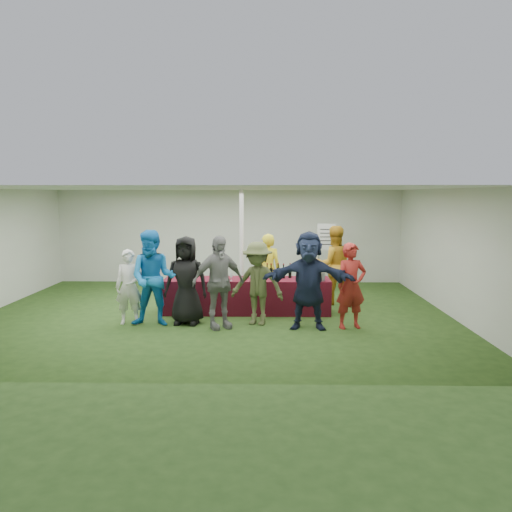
{
  "coord_description": "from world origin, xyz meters",
  "views": [
    {
      "loc": [
        1.07,
        -10.54,
        2.58
      ],
      "look_at": [
        0.86,
        0.16,
        1.25
      ],
      "focal_mm": 35.0,
      "sensor_mm": 36.0,
      "label": 1
    }
  ],
  "objects_px": {
    "staff_pourer": "(268,269)",
    "dump_bucket": "(319,277)",
    "customer_2": "(186,280)",
    "customer_4": "(257,283)",
    "wine_list_sign": "(327,242)",
    "serving_table": "(247,296)",
    "customer_1": "(153,278)",
    "customer_5": "(309,280)",
    "staff_back": "(334,265)",
    "customer_6": "(351,286)",
    "customer_3": "(218,282)",
    "customer_0": "(129,287)"
  },
  "relations": [
    {
      "from": "wine_list_sign",
      "to": "serving_table",
      "type": "bearing_deg",
      "value": -128.42
    },
    {
      "from": "customer_1",
      "to": "customer_5",
      "type": "bearing_deg",
      "value": -1.96
    },
    {
      "from": "customer_2",
      "to": "customer_6",
      "type": "distance_m",
      "value": 3.24
    },
    {
      "from": "customer_2",
      "to": "customer_4",
      "type": "bearing_deg",
      "value": 4.07
    },
    {
      "from": "staff_back",
      "to": "dump_bucket",
      "type": "bearing_deg",
      "value": 61.19
    },
    {
      "from": "staff_back",
      "to": "customer_3",
      "type": "distance_m",
      "value": 3.37
    },
    {
      "from": "dump_bucket",
      "to": "customer_5",
      "type": "bearing_deg",
      "value": -106.35
    },
    {
      "from": "customer_0",
      "to": "customer_5",
      "type": "relative_size",
      "value": 0.79
    },
    {
      "from": "customer_2",
      "to": "customer_5",
      "type": "distance_m",
      "value": 2.42
    },
    {
      "from": "dump_bucket",
      "to": "customer_1",
      "type": "height_order",
      "value": "customer_1"
    },
    {
      "from": "customer_5",
      "to": "customer_6",
      "type": "bearing_deg",
      "value": 7.24
    },
    {
      "from": "staff_back",
      "to": "customer_2",
      "type": "distance_m",
      "value": 3.72
    },
    {
      "from": "customer_3",
      "to": "customer_6",
      "type": "distance_m",
      "value": 2.55
    },
    {
      "from": "wine_list_sign",
      "to": "customer_1",
      "type": "relative_size",
      "value": 0.95
    },
    {
      "from": "customer_1",
      "to": "customer_5",
      "type": "relative_size",
      "value": 1.0
    },
    {
      "from": "staff_pourer",
      "to": "customer_5",
      "type": "distance_m",
      "value": 2.19
    },
    {
      "from": "dump_bucket",
      "to": "customer_1",
      "type": "xyz_separation_m",
      "value": [
        -3.33,
        -0.9,
        0.11
      ]
    },
    {
      "from": "staff_back",
      "to": "customer_1",
      "type": "xyz_separation_m",
      "value": [
        -3.81,
        -2.07,
        0.02
      ]
    },
    {
      "from": "staff_pourer",
      "to": "staff_back",
      "type": "height_order",
      "value": "staff_back"
    },
    {
      "from": "serving_table",
      "to": "customer_2",
      "type": "bearing_deg",
      "value": -140.35
    },
    {
      "from": "dump_bucket",
      "to": "customer_2",
      "type": "bearing_deg",
      "value": -164.56
    },
    {
      "from": "wine_list_sign",
      "to": "customer_2",
      "type": "bearing_deg",
      "value": -132.19
    },
    {
      "from": "wine_list_sign",
      "to": "customer_6",
      "type": "xyz_separation_m",
      "value": [
        0.02,
        -3.8,
        -0.49
      ]
    },
    {
      "from": "customer_4",
      "to": "customer_5",
      "type": "distance_m",
      "value": 1.03
    },
    {
      "from": "serving_table",
      "to": "customer_6",
      "type": "bearing_deg",
      "value": -31.0
    },
    {
      "from": "staff_pourer",
      "to": "customer_2",
      "type": "distance_m",
      "value": 2.38
    },
    {
      "from": "wine_list_sign",
      "to": "customer_1",
      "type": "height_order",
      "value": "customer_1"
    },
    {
      "from": "wine_list_sign",
      "to": "customer_5",
      "type": "bearing_deg",
      "value": -101.82
    },
    {
      "from": "wine_list_sign",
      "to": "staff_back",
      "type": "distance_m",
      "value": 1.67
    },
    {
      "from": "staff_pourer",
      "to": "dump_bucket",
      "type": "bearing_deg",
      "value": 140.07
    },
    {
      "from": "customer_3",
      "to": "customer_6",
      "type": "relative_size",
      "value": 1.09
    },
    {
      "from": "staff_pourer",
      "to": "customer_3",
      "type": "relative_size",
      "value": 0.93
    },
    {
      "from": "wine_list_sign",
      "to": "customer_3",
      "type": "relative_size",
      "value": 1.0
    },
    {
      "from": "dump_bucket",
      "to": "staff_pourer",
      "type": "bearing_deg",
      "value": 137.52
    },
    {
      "from": "customer_3",
      "to": "customer_2",
      "type": "bearing_deg",
      "value": 124.54
    },
    {
      "from": "serving_table",
      "to": "wine_list_sign",
      "type": "height_order",
      "value": "wine_list_sign"
    },
    {
      "from": "customer_2",
      "to": "wine_list_sign",
      "type": "bearing_deg",
      "value": 53.17
    },
    {
      "from": "customer_3",
      "to": "customer_6",
      "type": "xyz_separation_m",
      "value": [
        2.55,
        0.06,
        -0.07
      ]
    },
    {
      "from": "dump_bucket",
      "to": "customer_6",
      "type": "height_order",
      "value": "customer_6"
    },
    {
      "from": "serving_table",
      "to": "customer_0",
      "type": "height_order",
      "value": "customer_0"
    },
    {
      "from": "customer_0",
      "to": "customer_2",
      "type": "height_order",
      "value": "customer_2"
    },
    {
      "from": "customer_2",
      "to": "customer_0",
      "type": "bearing_deg",
      "value": -173.16
    },
    {
      "from": "staff_back",
      "to": "customer_2",
      "type": "bearing_deg",
      "value": 24.3
    },
    {
      "from": "customer_1",
      "to": "customer_6",
      "type": "height_order",
      "value": "customer_1"
    },
    {
      "from": "customer_5",
      "to": "dump_bucket",
      "type": "bearing_deg",
      "value": 78.27
    },
    {
      "from": "customer_2",
      "to": "customer_3",
      "type": "relative_size",
      "value": 0.97
    },
    {
      "from": "staff_pourer",
      "to": "customer_1",
      "type": "relative_size",
      "value": 0.89
    },
    {
      "from": "customer_1",
      "to": "customer_2",
      "type": "relative_size",
      "value": 1.07
    },
    {
      "from": "wine_list_sign",
      "to": "customer_2",
      "type": "height_order",
      "value": "wine_list_sign"
    },
    {
      "from": "customer_4",
      "to": "customer_6",
      "type": "height_order",
      "value": "customer_6"
    }
  ]
}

